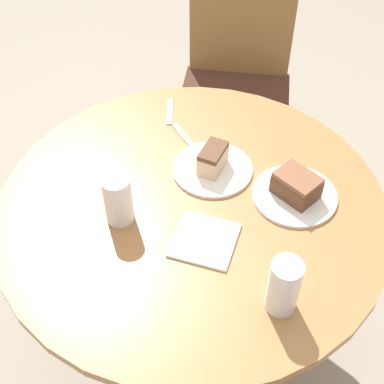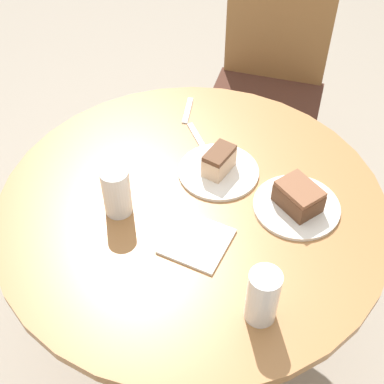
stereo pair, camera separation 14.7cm
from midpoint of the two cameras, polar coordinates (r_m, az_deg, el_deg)
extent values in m
plane|color=gray|center=(2.11, -2.06, -14.99)|extent=(8.00, 8.00, 0.00)
cylinder|color=#9E6B3D|center=(2.10, -2.07, -14.82)|extent=(0.58, 0.58, 0.03)
cylinder|color=#9E6B3D|center=(1.79, -2.37, -9.32)|extent=(0.13, 0.13, 0.69)
cylinder|color=#9E6B3D|center=(1.51, -2.78, -1.59)|extent=(1.10, 1.10, 0.03)
cylinder|color=olive|center=(2.33, -3.23, 2.11)|extent=(0.04, 0.04, 0.45)
cylinder|color=olive|center=(2.30, 7.11, 1.09)|extent=(0.04, 0.04, 0.45)
cylinder|color=olive|center=(2.64, -1.62, 8.37)|extent=(0.04, 0.04, 0.45)
cylinder|color=olive|center=(2.61, 7.59, 7.52)|extent=(0.04, 0.04, 0.45)
cube|color=#47281E|center=(2.31, 2.66, 9.42)|extent=(0.50, 0.50, 0.03)
cube|color=olive|center=(2.36, 3.46, 17.36)|extent=(0.44, 0.06, 0.46)
cylinder|color=silver|center=(1.58, -0.46, 2.34)|extent=(0.24, 0.24, 0.01)
cylinder|color=silver|center=(1.52, 8.19, -0.50)|extent=(0.24, 0.24, 0.01)
cube|color=beige|center=(1.56, -0.47, 3.26)|extent=(0.09, 0.12, 0.06)
cube|color=brown|center=(1.53, -0.48, 4.29)|extent=(0.09, 0.11, 0.01)
cube|color=brown|center=(1.50, 8.32, 0.38)|extent=(0.15, 0.15, 0.06)
cube|color=brown|center=(1.47, 8.47, 1.34)|extent=(0.14, 0.14, 0.01)
cylinder|color=silver|center=(1.44, -10.73, -1.49)|extent=(0.07, 0.07, 0.11)
cylinder|color=white|center=(1.43, -10.84, -0.95)|extent=(0.08, 0.08, 0.15)
cylinder|color=silver|center=(1.26, 6.28, -10.86)|extent=(0.07, 0.07, 0.10)
cylinder|color=white|center=(1.24, 6.38, -10.17)|extent=(0.07, 0.07, 0.16)
cube|color=white|center=(1.40, -1.64, -5.33)|extent=(0.20, 0.20, 0.01)
cube|color=silver|center=(1.68, -2.93, 5.31)|extent=(0.11, 0.17, 0.00)
cube|color=silver|center=(1.80, -4.74, 8.45)|extent=(0.02, 0.14, 0.00)
camera|label=1|loc=(0.07, -92.87, -3.01)|focal=50.00mm
camera|label=2|loc=(0.07, 87.13, 3.01)|focal=50.00mm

